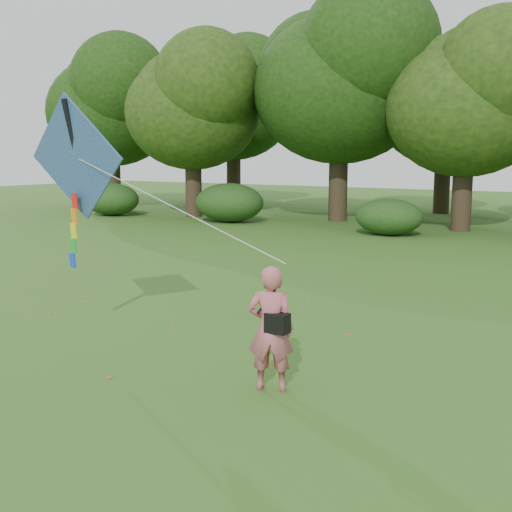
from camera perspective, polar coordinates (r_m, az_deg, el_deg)
The scene contains 6 objects.
ground at distance 8.79m, azimuth -3.80°, elevation -11.80°, with size 100.00×100.00×0.00m, color #265114.
man_kite_flyer at distance 8.52m, azimuth 1.31°, elevation -6.47°, with size 0.62×0.40×1.69m, color #C05A67.
crossbody_bag at distance 8.41m, azimuth 1.89°, elevation -5.90°, with size 0.43×0.20×0.69m.
flying_kite at distance 11.26m, azimuth -15.66°, elevation 8.15°, with size 5.45×0.93×2.95m.
shrub_band at distance 24.96m, azimuth 19.22°, elevation 3.34°, with size 39.15×3.22×1.88m.
fallen_leaves at distance 12.29m, azimuth 7.19°, elevation -5.72°, with size 10.83×10.63×0.01m.
Camera 1 is at (4.85, -6.63, 3.13)m, focal length 45.00 mm.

